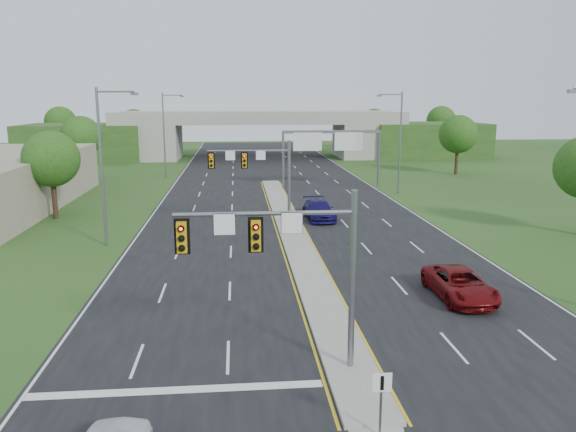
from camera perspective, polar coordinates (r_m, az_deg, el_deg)
The scene contains 22 objects.
ground at distance 22.51m, azimuth 6.33°, elevation -15.25°, with size 240.00×240.00×0.00m, color #274619.
road at distance 55.71m, azimuth -0.86°, elevation 1.25°, with size 24.00×160.00×0.02m, color black.
median at distance 44.00m, azimuth 0.36°, elevation -1.48°, with size 2.00×54.00×0.16m, color gray.
median_nose at distance 19.07m, azimuth 8.89°, elevation -20.36°, with size 2.00×2.00×0.16m, color gray.
lane_markings at distance 49.71m, azimuth -1.00°, elevation -0.02°, with size 23.72×160.00×0.01m.
signal_mast_near at distance 20.39m, azimuth 0.42°, elevation -3.80°, with size 6.62×0.60×7.00m.
signal_mast_far at distance 44.92m, azimuth -2.76°, elevation 4.77°, with size 6.62×0.60×7.00m.
keep_right_sign at distance 17.91m, azimuth 9.47°, elevation -17.40°, with size 0.60×0.13×2.20m.
sign_gantry at distance 65.63m, azimuth 4.32°, elevation 7.42°, with size 11.58×0.44×6.67m.
overpass at distance 99.92m, azimuth -2.89°, elevation 7.96°, with size 80.00×14.00×8.10m.
lightpole_l_mid at distance 40.84m, azimuth -18.19°, elevation 5.44°, with size 2.85×0.25×11.00m.
lightpole_l_far at distance 75.27m, azimuth -12.34°, elevation 8.40°, with size 2.85×0.25×11.00m.
lightpole_r_far at distance 62.27m, azimuth 11.17°, elevation 7.80°, with size 2.85×0.25×11.00m.
tree_l_near at distance 52.30m, azimuth -22.93°, elevation 5.35°, with size 4.80×4.80×7.60m.
tree_l_mid at distance 77.33m, azimuth -20.28°, elevation 7.59°, with size 5.20×5.20×8.12m.
tree_r_mid at distance 80.64m, azimuth 16.90°, elevation 7.95°, with size 5.20×5.20×8.12m.
tree_back_a at distance 118.61m, azimuth -22.11°, elevation 8.83°, with size 6.00×6.00×8.85m.
tree_back_b at distance 115.42m, azimuth -15.35°, elevation 9.05°, with size 5.60×5.60×8.32m.
tree_back_c at distance 117.16m, azimuth 8.77°, elevation 9.36°, with size 5.60×5.60×8.32m.
tree_back_d at distance 121.28m, azimuth 15.29°, elevation 9.32°, with size 6.00×6.00×8.85m.
car_far_a at distance 30.68m, azimuth 17.06°, elevation -6.62°, with size 2.54×5.51×1.53m, color #61090C.
car_far_b at distance 48.51m, azimuth 3.16°, elevation 0.63°, with size 2.27×5.59×1.62m, color #130D4F.
Camera 1 is at (-4.22, -19.61, 10.21)m, focal length 35.00 mm.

